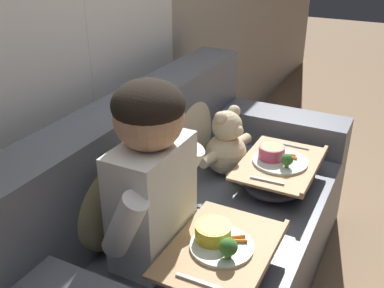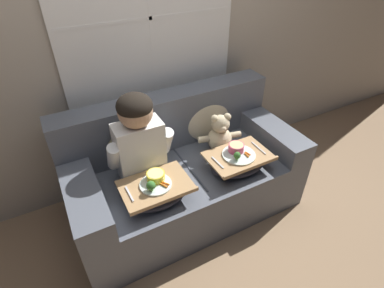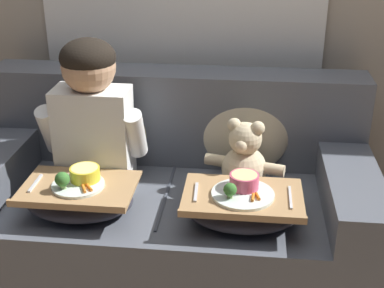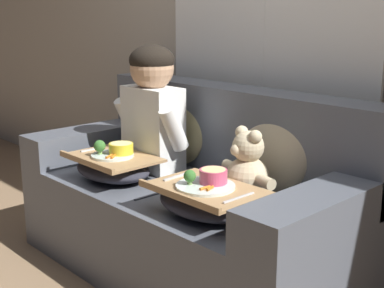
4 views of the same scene
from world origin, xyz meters
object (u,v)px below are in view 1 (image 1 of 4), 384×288
object	(u,v)px
throw_pillow_behind_teddy	(189,126)
lap_tray_child	(221,259)
couch	(193,230)
child_figure	(151,166)
lap_tray_teddy	(279,172)
throw_pillow_behind_child	(106,192)
teddy_bear	(227,146)

from	to	relation	value
throw_pillow_behind_teddy	lap_tray_child	size ratio (longest dim) A/B	0.94
couch	throw_pillow_behind_teddy	distance (m)	0.50
lap_tray_child	couch	bearing A→B (deg)	39.52
child_figure	lap_tray_teddy	distance (m)	0.77
throw_pillow_behind_child	child_figure	distance (m)	0.25
couch	throw_pillow_behind_child	xyz separation A→B (m)	(-0.33, 0.19, 0.33)
throw_pillow_behind_child	throw_pillow_behind_teddy	size ratio (longest dim) A/B	1.02
couch	teddy_bear	world-z (taller)	couch
teddy_bear	lap_tray_teddy	distance (m)	0.27
child_figure	teddy_bear	size ratio (longest dim) A/B	1.86
couch	lap_tray_child	xyz separation A→B (m)	(-0.33, -0.27, 0.19)
child_figure	lap_tray_teddy	size ratio (longest dim) A/B	1.40
throw_pillow_behind_child	teddy_bear	xyz separation A→B (m)	(0.66, -0.20, -0.06)
throw_pillow_behind_teddy	lap_tray_teddy	distance (m)	0.48
lap_tray_child	lap_tray_teddy	world-z (taller)	lap_tray_child
lap_tray_child	lap_tray_teddy	xyz separation A→B (m)	(0.66, 0.00, 0.00)
throw_pillow_behind_child	child_figure	bearing A→B (deg)	-90.00
throw_pillow_behind_child	lap_tray_teddy	xyz separation A→B (m)	(0.66, -0.46, -0.13)
lap_tray_teddy	child_figure	bearing A→B (deg)	158.49
throw_pillow_behind_teddy	child_figure	distance (m)	0.71
couch	throw_pillow_behind_teddy	world-z (taller)	couch
teddy_bear	child_figure	bearing A→B (deg)	179.72
throw_pillow_behind_teddy	teddy_bear	xyz separation A→B (m)	(-0.00, -0.20, -0.06)
throw_pillow_behind_teddy	lap_tray_child	xyz separation A→B (m)	(-0.66, -0.46, -0.13)
couch	lap_tray_teddy	xyz separation A→B (m)	(0.33, -0.27, 0.19)
throw_pillow_behind_child	lap_tray_teddy	distance (m)	0.81
throw_pillow_behind_child	teddy_bear	distance (m)	0.69
throw_pillow_behind_child	lap_tray_child	xyz separation A→B (m)	(0.00, -0.46, -0.13)
couch	child_figure	world-z (taller)	child_figure
throw_pillow_behind_teddy	child_figure	xyz separation A→B (m)	(-0.66, -0.20, 0.16)
throw_pillow_behind_teddy	child_figure	bearing A→B (deg)	-163.28
couch	teddy_bear	bearing A→B (deg)	-2.59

